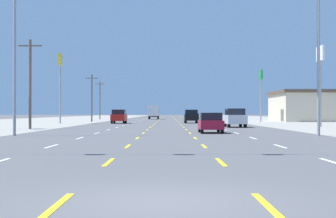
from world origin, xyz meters
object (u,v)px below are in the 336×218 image
pole_sign_left_row_2 (58,72)px  hatchback_inner_right_nearest (208,123)px  hatchback_far_right_far (213,118)px  pole_sign_right_row_2 (259,82)px  suv_far_right_near (233,118)px  suv_far_left_mid (117,116)px  streetlight_left_row_0 (17,48)px  sedan_far_right_farthest (193,116)px  suv_inner_right_midfar (189,116)px  box_truck_inner_left_farther (152,111)px  streetlight_right_row_0 (310,44)px  pole_sign_right_row_1 (318,64)px

pole_sign_left_row_2 → hatchback_inner_right_nearest: bearing=-61.4°
hatchback_far_right_far → pole_sign_right_row_2: bearing=47.7°
suv_far_right_near → pole_sign_left_row_2: (-22.54, 19.07, 6.35)m
suv_far_left_mid → streetlight_left_row_0: streetlight_left_row_0 is taller
hatchback_far_right_far → pole_sign_left_row_2: (-22.57, -3.92, 6.60)m
pole_sign_right_row_2 → sedan_far_right_farthest: bearing=102.5°
suv_far_left_mid → sedan_far_right_farthest: (13.72, 53.89, -0.27)m
suv_far_left_mid → hatchback_far_right_far: (14.12, 4.05, -0.24)m
suv_inner_right_midfar → pole_sign_left_row_2: size_ratio=0.49×
hatchback_inner_right_nearest → pole_sign_left_row_2: size_ratio=0.39×
box_truck_inner_left_farther → streetlight_left_row_0: bearing=-94.3°
suv_far_left_mid → pole_sign_left_row_2: pole_sign_left_row_2 is taller
hatchback_far_right_far → streetlight_right_row_0: bearing=-86.6°
hatchback_far_right_far → sedan_far_right_farthest: hatchback_far_right_far is taller
suv_far_left_mid → streetlight_left_row_0: bearing=-94.3°
hatchback_far_right_far → pole_sign_right_row_1: size_ratio=0.44×
suv_inner_right_midfar → hatchback_far_right_far: 3.89m
suv_inner_right_midfar → streetlight_left_row_0: size_ratio=0.48×
pole_sign_right_row_1 → hatchback_inner_right_nearest: bearing=-127.8°
suv_far_right_near → hatchback_far_right_far: 22.99m
streetlight_left_row_0 → streetlight_right_row_0: (19.56, 0.00, 0.29)m
sedan_far_right_farthest → streetlight_left_row_0: bearing=-100.2°
hatchback_inner_right_nearest → pole_sign_right_row_2: (12.47, 47.69, 5.97)m
pole_sign_right_row_1 → pole_sign_left_row_2: bearing=152.5°
box_truck_inner_left_farther → pole_sign_right_row_1: (20.20, -63.99, 5.04)m
streetlight_left_row_0 → pole_sign_left_row_2: bearing=98.1°
pole_sign_right_row_2 → streetlight_right_row_0: 52.81m
hatchback_inner_right_nearest → pole_sign_right_row_1: 23.03m
suv_far_left_mid → suv_inner_right_midfar: size_ratio=1.00×
suv_far_left_mid → streetlight_right_row_0: size_ratio=0.46×
suv_far_left_mid → hatchback_far_right_far: bearing=16.0°
hatchback_inner_right_nearest → pole_sign_right_row_1: (13.60, 17.55, 6.09)m
suv_far_left_mid → hatchback_inner_right_nearest: bearing=-73.3°
suv_far_right_near → suv_far_left_mid: bearing=126.6°
sedan_far_right_farthest → streetlight_right_row_0: streetlight_right_row_0 is taller
suv_far_left_mid → sedan_far_right_farthest: bearing=75.7°
hatchback_inner_right_nearest → suv_inner_right_midfar: (0.19, 37.02, 0.24)m
pole_sign_left_row_2 → pole_sign_right_row_2: size_ratio=1.15×
sedan_far_right_farthest → pole_sign_right_row_1: size_ratio=0.51×
pole_sign_right_row_1 → streetlight_left_row_0: bearing=-140.2°
pole_sign_right_row_1 → sedan_far_right_farthest: bearing=98.2°
hatchback_inner_right_nearest → suv_far_left_mid: bearing=106.7°
hatchback_far_right_far → sedan_far_right_farthest: bearing=90.5°
pole_sign_right_row_1 → streetlight_right_row_0: size_ratio=0.84×
suv_far_right_near → pole_sign_right_row_2: bearing=75.1°
suv_far_right_near → hatchback_far_right_far: bearing=89.9°
hatchback_inner_right_nearest → pole_sign_right_row_1: bearing=52.2°
sedan_far_right_farthest → pole_sign_left_row_2: bearing=-112.4°
pole_sign_left_row_2 → sedan_far_right_farthest: bearing=67.6°
pole_sign_left_row_2 → pole_sign_right_row_1: bearing=-27.5°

